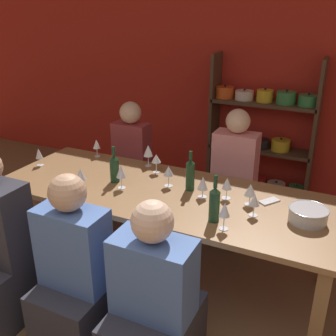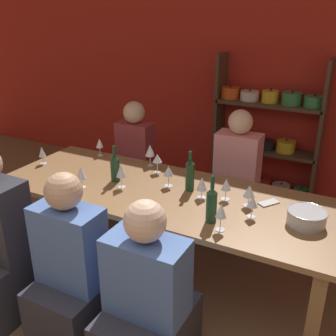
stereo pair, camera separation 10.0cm
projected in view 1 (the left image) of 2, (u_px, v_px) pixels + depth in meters
The scene contains 25 objects.
wall_back_red at pixel (251, 71), 4.35m from camera, with size 8.80×0.06×2.70m.
shelf_unit at pixel (260, 141), 4.38m from camera, with size 1.15×0.30×1.56m.
dining_table at pixel (162, 199), 3.01m from camera, with size 2.60×0.96×0.72m.
mixing_bowl at pixel (308, 214), 2.54m from camera, with size 0.26×0.26×0.10m.
wine_bottle_green at pixel (190, 174), 2.95m from camera, with size 0.07×0.07×0.31m.
wine_bottle_dark at pixel (114, 168), 3.10m from camera, with size 0.07×0.07×0.30m.
wine_bottle_amber at pixel (214, 204), 2.52m from camera, with size 0.07×0.07×0.33m.
wine_glass_empty_a at pixel (97, 144), 3.62m from camera, with size 0.07×0.07×0.16m.
wine_glass_white_a at pixel (156, 159), 3.27m from camera, with size 0.08×0.08×0.16m.
wine_glass_red_a at pixel (225, 210), 2.42m from camera, with size 0.07×0.07×0.19m.
wine_glass_white_b at pixel (121, 172), 2.98m from camera, with size 0.08×0.08×0.19m.
wine_glass_empty_b at pixel (250, 190), 2.73m from camera, with size 0.08×0.08×0.16m.
wine_glass_white_c at pixel (227, 184), 2.82m from camera, with size 0.07×0.07×0.16m.
wine_glass_white_d at pixel (39, 154), 3.42m from camera, with size 0.06×0.06×0.16m.
wine_glass_red_b at pixel (81, 175), 2.97m from camera, with size 0.08×0.08×0.17m.
wine_glass_white_e at pixel (203, 184), 2.85m from camera, with size 0.08×0.08×0.16m.
wine_glass_red_c at pixel (169, 171), 3.02m from camera, with size 0.08×0.08×0.17m.
wine_glass_red_d at pixel (254, 201), 2.59m from camera, with size 0.07×0.07×0.15m.
wine_glass_white_f at pixel (148, 151), 3.40m from camera, with size 0.08×0.08×0.19m.
cell_phone at pixel (269, 201), 2.82m from camera, with size 0.14×0.16×0.01m.
person_near_a at pixel (77, 282), 2.47m from camera, with size 0.43×0.54×1.15m.
person_far_a at pixel (133, 171), 4.06m from camera, with size 0.36×0.45×1.17m.
person_near_b at pixel (154, 314), 2.23m from camera, with size 0.45×0.56×1.12m.
person_far_b at pixel (233, 190), 3.63m from camera, with size 0.39×0.49×1.21m.
person_near_c at pixel (2, 257), 2.68m from camera, with size 0.46×0.57×1.21m.
Camera 1 is at (1.09, -0.56, 2.03)m, focal length 42.00 mm.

